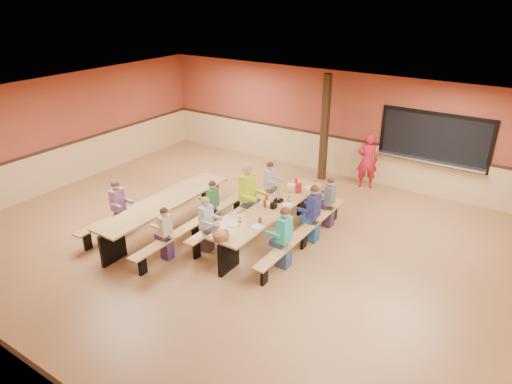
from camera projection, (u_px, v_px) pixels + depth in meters
The scene contains 23 objects.
ground at pixel (239, 246), 9.81m from camera, with size 12.00×12.00×0.00m, color brown.
room_envelope at pixel (238, 218), 9.53m from camera, with size 12.04×10.04×3.02m.
kitchen_pass_through at pixel (434, 141), 11.64m from camera, with size 2.78×0.28×1.38m.
structural_post at pixel (325, 129), 12.63m from camera, with size 0.18×0.18×3.00m, color black.
cafeteria_table_main at pixel (271, 216), 9.95m from camera, with size 1.91×3.70×0.74m.
cafeteria_table_second at pixel (166, 210), 10.24m from camera, with size 1.91×3.70×0.74m.
seated_child_white_left at pixel (206, 225), 9.42m from camera, with size 0.37×0.31×1.22m, color silver, non-canonical shape.
seated_adult_yellow at pixel (247, 194), 10.50m from camera, with size 0.49×0.40×1.46m, color #C7E020, non-canonical shape.
seated_child_grey_left at pixel (270, 185), 11.29m from camera, with size 0.36×0.30×1.20m, color #B3B3B3, non-canonical shape.
seated_child_teal_right at pixel (284, 238), 8.85m from camera, with size 0.41×0.33×1.29m, color teal, non-canonical shape.
seated_child_navy_right at pixel (313, 214), 9.78m from camera, with size 0.41×0.34×1.29m, color navy, non-canonical shape.
seated_child_char_right at pixel (329, 203), 10.41m from camera, with size 0.36×0.29×1.19m, color #4B5156, non-canonical shape.
seated_child_purple_sec at pixel (118, 207), 10.13m from camera, with size 0.39×0.32×1.25m, color #8F5A95, non-canonical shape.
seated_child_green_sec at pixel (213, 206), 10.29m from camera, with size 0.35×0.29×1.17m, color #347341, non-canonical shape.
seated_child_tan_sec at pixel (166, 234), 9.15m from camera, with size 0.34×0.28×1.14m, color beige, non-canonical shape.
standing_woman at pixel (367, 161), 12.41m from camera, with size 0.56×0.37×1.54m, color red.
punch_pitcher at pixel (298, 188), 10.53m from camera, with size 0.16×0.16×0.22m, color #B21B17.
chip_bowl at pixel (221, 235), 8.62m from camera, with size 0.32×0.32×0.15m, color orange, non-canonical shape.
napkin_dispenser at pixel (274, 205), 9.80m from camera, with size 0.10×0.14×0.13m, color black.
condiment_mustard at pixel (263, 203), 9.87m from camera, with size 0.06×0.06×0.17m, color yellow.
condiment_ketchup at pixel (265, 204), 9.83m from camera, with size 0.06×0.06×0.17m, color #B2140F.
table_paddle at pixel (279, 196), 10.07m from camera, with size 0.16×0.16×0.56m.
place_settings at pixel (271, 205), 9.84m from camera, with size 0.65×3.30×0.11m, color beige, non-canonical shape.
Camera 1 is at (5.00, -6.83, 5.12)m, focal length 32.00 mm.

